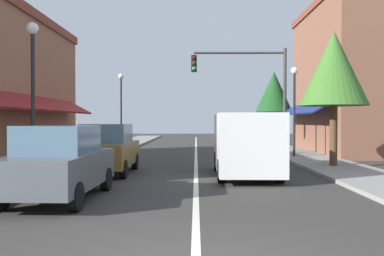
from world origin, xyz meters
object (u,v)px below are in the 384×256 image
at_px(van_in_lane, 245,142).
at_px(tree_right_near, 334,69).
at_px(street_lamp_left_far, 121,99).
at_px(traffic_signal_mast_arm, 253,82).
at_px(parked_car_second_left, 107,149).
at_px(street_lamp_left_near, 33,75).
at_px(street_lamp_right_mid, 294,97).
at_px(tree_right_far, 274,92).
at_px(parked_car_nearest_left, 60,163).

xyz_separation_m(van_in_lane, tree_right_near, (3.75, 2.38, 2.77)).
xyz_separation_m(street_lamp_left_far, tree_right_near, (10.41, -11.53, 0.56)).
xyz_separation_m(van_in_lane, traffic_signal_mast_arm, (1.37, 8.59, 2.82)).
bearing_deg(parked_car_second_left, traffic_signal_mast_arm, 51.84).
height_order(street_lamp_left_near, tree_right_near, tree_right_near).
distance_m(street_lamp_left_far, tree_right_near, 15.54).
distance_m(street_lamp_left_near, street_lamp_right_mid, 13.06).
relative_size(street_lamp_left_near, street_lamp_right_mid, 1.06).
bearing_deg(tree_right_far, street_lamp_left_near, -119.26).
relative_size(parked_car_nearest_left, traffic_signal_mast_arm, 0.71).
xyz_separation_m(street_lamp_left_near, street_lamp_left_far, (-0.04, 15.53, 0.10)).
height_order(parked_car_nearest_left, street_lamp_right_mid, street_lamp_right_mid).
bearing_deg(traffic_signal_mast_arm, tree_right_far, 72.80).
distance_m(traffic_signal_mast_arm, street_lamp_left_near, 12.98).
relative_size(van_in_lane, tree_right_far, 0.93).
distance_m(parked_car_second_left, traffic_signal_mast_arm, 10.54).
bearing_deg(tree_right_near, parked_car_second_left, -168.59).
bearing_deg(street_lamp_right_mid, tree_right_far, 85.07).
distance_m(street_lamp_left_near, tree_right_far, 22.07).
height_order(traffic_signal_mast_arm, street_lamp_left_near, traffic_signal_mast_arm).
height_order(van_in_lane, traffic_signal_mast_arm, traffic_signal_mast_arm).
distance_m(van_in_lane, tree_right_near, 5.23).
relative_size(street_lamp_right_mid, tree_right_near, 0.84).
bearing_deg(street_lamp_left_near, tree_right_near, 21.09).
relative_size(van_in_lane, traffic_signal_mast_arm, 0.90).
distance_m(traffic_signal_mast_arm, street_lamp_right_mid, 2.64).
xyz_separation_m(van_in_lane, tree_right_far, (4.17, 17.62, 2.89)).
distance_m(traffic_signal_mast_arm, tree_right_far, 9.45).
distance_m(van_in_lane, traffic_signal_mast_arm, 9.15).
bearing_deg(traffic_signal_mast_arm, van_in_lane, -99.07).
xyz_separation_m(street_lamp_right_mid, tree_right_near, (0.50, -4.56, 0.82)).
bearing_deg(tree_right_near, street_lamp_left_near, -158.91).
bearing_deg(parked_car_nearest_left, traffic_signal_mast_arm, 65.56).
distance_m(parked_car_nearest_left, street_lamp_right_mid, 14.17).
xyz_separation_m(street_lamp_right_mid, tree_right_far, (0.92, 10.68, 0.94)).
xyz_separation_m(traffic_signal_mast_arm, street_lamp_left_far, (-8.03, 5.32, -0.60)).
bearing_deg(street_lamp_left_far, tree_right_near, -47.94).
bearing_deg(street_lamp_left_near, parked_car_second_left, 51.76).
relative_size(parked_car_nearest_left, van_in_lane, 0.80).
height_order(parked_car_second_left, street_lamp_left_near, street_lamp_left_near).
bearing_deg(van_in_lane, tree_right_far, 77.42).
bearing_deg(traffic_signal_mast_arm, parked_car_second_left, -127.96).
bearing_deg(van_in_lane, parked_car_nearest_left, -137.37).
xyz_separation_m(van_in_lane, street_lamp_left_near, (-6.61, -1.62, 2.12)).
relative_size(van_in_lane, tree_right_near, 0.96).
xyz_separation_m(traffic_signal_mast_arm, tree_right_far, (2.79, 9.03, 0.07)).
height_order(parked_car_second_left, tree_right_near, tree_right_near).
bearing_deg(street_lamp_right_mid, street_lamp_left_far, 144.86).
relative_size(traffic_signal_mast_arm, street_lamp_right_mid, 1.27).
xyz_separation_m(street_lamp_left_far, tree_right_far, (10.82, 3.71, 0.67)).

